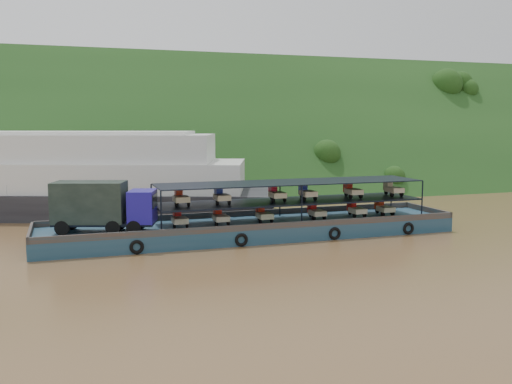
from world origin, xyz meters
name	(u,v)px	position (x,y,z in m)	size (l,w,h in m)	color
ground	(288,231)	(0.00, 0.00, 0.00)	(160.00, 160.00, 0.00)	brown
hillside	(198,187)	(0.00, 36.00, 0.00)	(140.00, 28.00, 28.00)	black
cargo_barge	(234,223)	(-5.49, -1.55, 1.29)	(35.00, 7.18, 5.10)	#163A4F
passenger_ferry	(68,179)	(-18.40, 15.68, 3.76)	(43.90, 24.67, 8.67)	black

